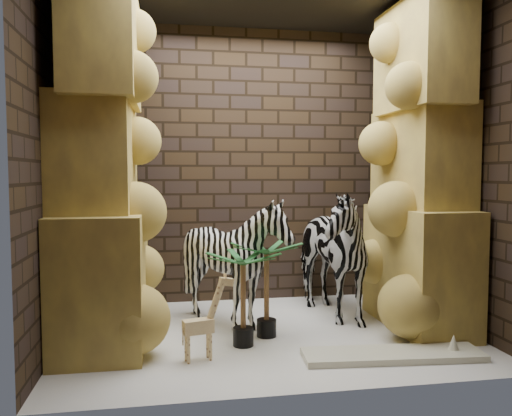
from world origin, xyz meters
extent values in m
plane|color=white|center=(0.00, 0.00, 0.00)|extent=(3.50, 3.50, 0.00)
plane|color=black|center=(0.00, 1.25, 1.50)|extent=(3.50, 0.00, 3.50)
plane|color=black|center=(0.00, -1.25, 1.50)|extent=(3.50, 0.00, 3.50)
plane|color=black|center=(-1.75, 0.00, 1.50)|extent=(0.00, 3.00, 3.00)
plane|color=black|center=(1.75, 0.00, 1.50)|extent=(0.00, 3.00, 3.00)
imported|color=white|center=(0.64, 0.46, 0.74)|extent=(0.88, 1.35, 1.48)
imported|color=white|center=(-0.27, 0.23, 0.55)|extent=(1.07, 1.28, 1.09)
cube|color=beige|center=(0.83, -0.75, 0.03)|extent=(1.41, 0.45, 0.05)
camera|label=1|loc=(-0.86, -4.32, 1.41)|focal=35.56mm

